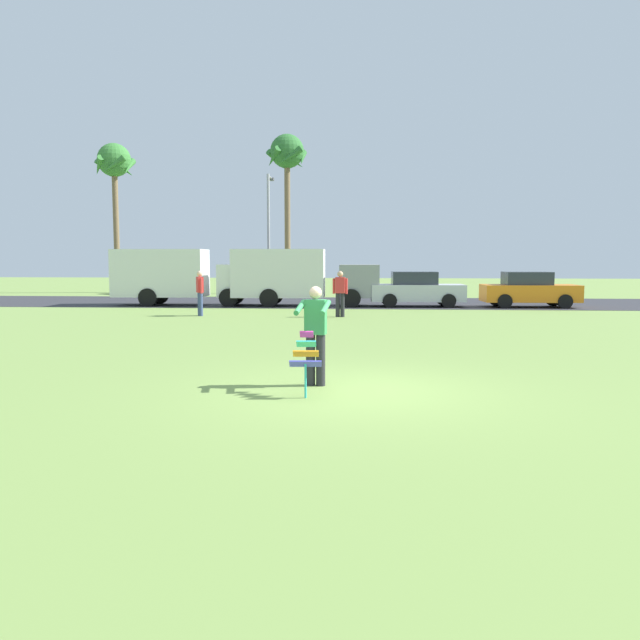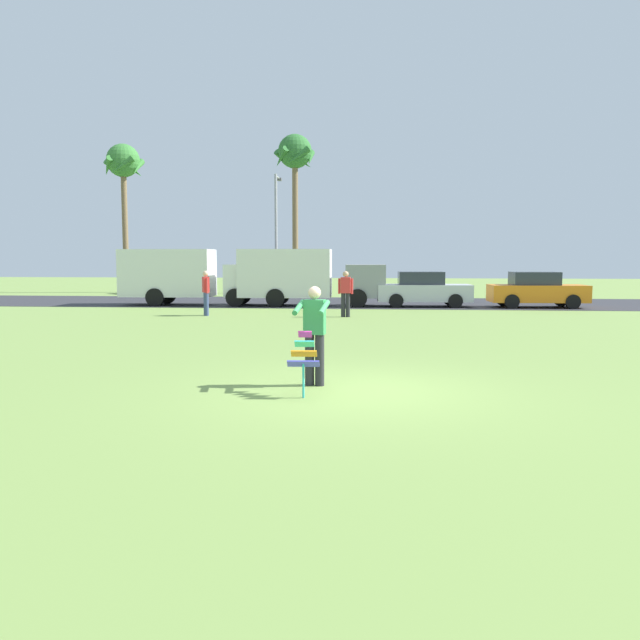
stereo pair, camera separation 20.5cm
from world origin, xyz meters
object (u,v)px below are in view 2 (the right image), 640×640
at_px(parked_truck_white_box, 185,275).
at_px(person_walker_far, 206,291).
at_px(person_kite_flyer, 314,331).
at_px(streetlight_pole, 276,227).
at_px(kite_held, 304,355).
at_px(palm_tree_right_near, 295,159).
at_px(parked_car_silver, 423,290).
at_px(palm_tree_left_near, 123,168).
at_px(parked_truck_grey_van, 303,276).
at_px(parked_car_orange, 537,290).
at_px(person_walker_near, 346,292).

xyz_separation_m(parked_truck_white_box, person_walker_far, (2.44, -5.25, -0.48)).
bearing_deg(person_kite_flyer, streetlight_pole, 100.72).
xyz_separation_m(kite_held, palm_tree_right_near, (-4.12, 29.81, 7.69)).
relative_size(parked_car_silver, palm_tree_left_near, 0.45).
distance_m(parked_truck_grey_van, palm_tree_right_near, 12.93).
distance_m(kite_held, parked_car_orange, 20.74).
xyz_separation_m(parked_truck_white_box, streetlight_pole, (3.13, 7.41, 2.59)).
distance_m(parked_truck_grey_van, palm_tree_left_near, 17.93).
distance_m(person_kite_flyer, parked_car_orange, 19.96).
xyz_separation_m(kite_held, parked_truck_white_box, (-7.90, 19.05, 0.75)).
height_order(palm_tree_left_near, person_walker_near, palm_tree_left_near).
relative_size(person_kite_flyer, streetlight_pole, 0.25).
xyz_separation_m(parked_truck_white_box, palm_tree_left_near, (-7.27, 10.65, 6.56)).
relative_size(parked_truck_white_box, person_walker_near, 3.91).
distance_m(parked_car_orange, streetlight_pole, 15.29).
height_order(kite_held, streetlight_pole, streetlight_pole).
xyz_separation_m(parked_car_silver, palm_tree_right_near, (-7.30, 10.76, 7.58)).
height_order(parked_car_orange, person_walker_near, person_walker_near).
height_order(palm_tree_right_near, person_walker_near, palm_tree_right_near).
xyz_separation_m(parked_car_orange, palm_tree_left_near, (-23.38, 10.65, 7.19)).
distance_m(parked_truck_white_box, palm_tree_right_near, 13.35).
distance_m(parked_truck_white_box, parked_truck_grey_van, 5.59).
bearing_deg(kite_held, parked_car_silver, 80.52).
bearing_deg(palm_tree_right_near, palm_tree_left_near, -179.44).
height_order(streetlight_pole, person_walker_near, streetlight_pole).
xyz_separation_m(kite_held, palm_tree_left_near, (-15.17, 29.70, 7.30)).
bearing_deg(parked_car_orange, streetlight_pole, 150.28).
relative_size(parked_car_silver, streetlight_pole, 0.61).
height_order(parked_truck_white_box, palm_tree_left_near, palm_tree_left_near).
distance_m(kite_held, streetlight_pole, 27.09).
bearing_deg(person_kite_flyer, parked_car_silver, 80.36).
bearing_deg(palm_tree_left_near, person_walker_far, -58.59).
distance_m(palm_tree_left_near, streetlight_pole, 11.59).
bearing_deg(streetlight_pole, person_walker_near, -69.70).
bearing_deg(parked_car_silver, palm_tree_left_near, 149.87).
relative_size(parked_truck_grey_van, parked_car_orange, 1.59).
bearing_deg(parked_car_orange, parked_car_silver, -180.00).
bearing_deg(parked_truck_grey_van, parked_truck_white_box, 180.00).
height_order(streetlight_pole, person_walker_far, streetlight_pole).
distance_m(person_kite_flyer, streetlight_pole, 26.28).
height_order(parked_truck_grey_van, parked_car_orange, parked_truck_grey_van).
bearing_deg(palm_tree_right_near, person_walker_far, -94.77).
height_order(parked_car_orange, palm_tree_left_near, palm_tree_left_near).
relative_size(parked_truck_grey_van, palm_tree_left_near, 0.71).
height_order(person_kite_flyer, palm_tree_right_near, palm_tree_right_near).
distance_m(parked_truck_white_box, palm_tree_left_near, 14.46).
bearing_deg(person_walker_far, kite_held, -68.41).
height_order(person_kite_flyer, person_walker_near, same).
distance_m(parked_car_silver, palm_tree_right_near, 15.05).
distance_m(kite_held, person_walker_near, 13.76).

